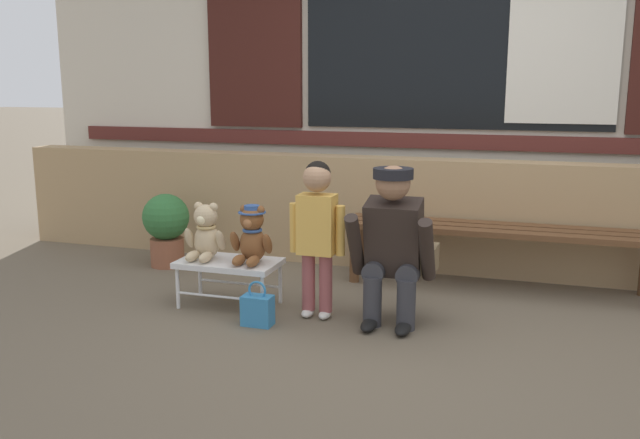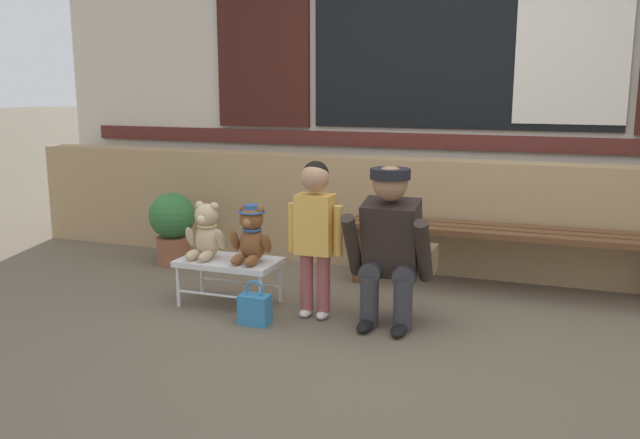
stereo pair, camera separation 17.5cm
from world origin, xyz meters
name	(u,v)px [view 2 (the right image)]	position (x,y,z in m)	size (l,w,h in m)	color
ground_plane	(402,335)	(0.00, 0.00, 0.00)	(60.00, 60.00, 0.00)	brown
brick_low_wall	(447,216)	(0.00, 1.43, 0.42)	(7.22, 0.25, 0.85)	tan
shop_facade	(465,30)	(0.00, 1.94, 1.81)	(7.36, 0.26, 3.62)	beige
wooden_bench_long	(500,238)	(0.42, 1.06, 0.37)	(2.10, 0.40, 0.44)	brown
small_display_bench	(229,264)	(-1.17, 0.16, 0.27)	(0.64, 0.36, 0.30)	silver
teddy_bear_plain	(206,233)	(-1.33, 0.16, 0.46)	(0.28, 0.26, 0.36)	#CCB289
teddy_bear_with_hat	(251,235)	(-1.01, 0.16, 0.47)	(0.28, 0.27, 0.36)	brown
child_standing	(315,222)	(-0.57, 0.13, 0.59)	(0.35, 0.18, 0.96)	#994C4C
adult_crouching	(392,245)	(-0.10, 0.16, 0.48)	(0.50, 0.49, 0.95)	#333338
handbag_on_ground	(255,309)	(-0.86, -0.12, 0.10)	(0.18, 0.11, 0.27)	teal
potted_plant	(172,224)	(-2.05, 0.90, 0.32)	(0.36, 0.36, 0.57)	brown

